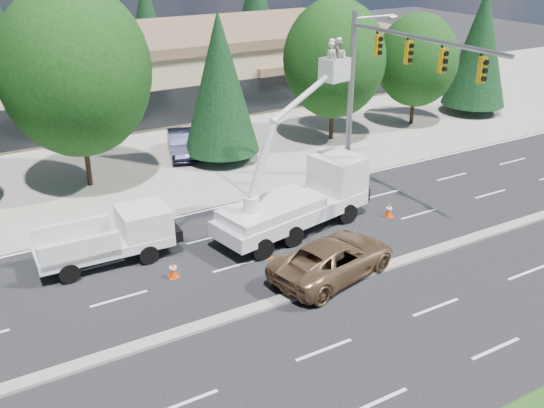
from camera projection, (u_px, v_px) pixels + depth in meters
ground at (276, 303)px, 22.63m from camera, size 140.00×140.00×0.00m
concrete_apron at (117, 149)px, 38.42m from camera, size 140.00×22.00×0.01m
road_median at (276, 302)px, 22.61m from camera, size 120.00×0.55×0.12m
strip_mall at (74, 75)px, 45.13m from camera, size 50.40×15.40×5.50m
tree_front_d at (75, 71)px, 30.54m from camera, size 7.67×7.67×10.64m
tree_front_e at (220, 82)px, 34.79m from camera, size 4.47×4.47×8.81m
tree_front_f at (334, 59)px, 38.19m from camera, size 6.51×6.51×9.03m
tree_front_g at (417, 60)px, 41.67m from camera, size 5.58×5.58×7.74m
tree_front_h at (480, 47)px, 44.23m from camera, size 4.67×4.67×9.20m
tree_back_c at (147, 21)px, 58.39m from camera, size 4.43×4.43×8.73m
tree_back_d at (256, 6)px, 63.51m from camera, size 5.17×5.17×10.18m
signal_mast at (378, 76)px, 30.24m from camera, size 2.76×10.16×9.00m
utility_pickup at (114, 242)px, 25.25m from camera, size 5.58×2.35×2.11m
bucket_truck at (305, 190)px, 27.74m from camera, size 8.12×3.84×8.50m
traffic_cone_b at (173, 270)px, 24.19m from camera, size 0.40×0.40×0.70m
traffic_cone_c at (267, 250)px, 25.67m from camera, size 0.40×0.40×0.70m
traffic_cone_d at (389, 210)px, 29.35m from camera, size 0.40×0.40×0.70m
minivan at (334, 258)px, 24.15m from camera, size 6.04×3.78×1.56m
parked_car_east at (182, 143)px, 37.23m from camera, size 2.80×4.78×1.49m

